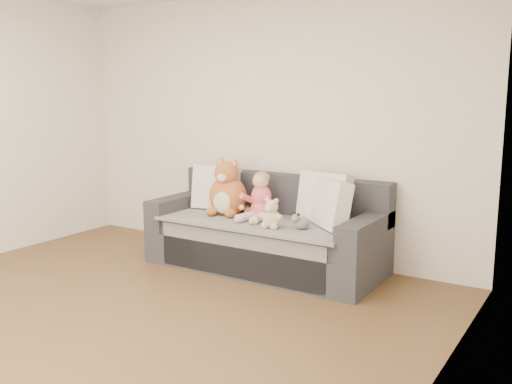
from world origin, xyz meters
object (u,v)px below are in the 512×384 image
Objects in this scene: plush_cat at (227,193)px; toddler at (259,199)px; sippy_cup at (270,220)px; teddy_bear at (271,216)px; sofa at (267,235)px.

toddler is at bearing -5.87° from plush_cat.
sippy_cup is (0.61, -0.22, -0.15)m from plush_cat.
teddy_bear is at bearing -47.59° from sippy_cup.
plush_cat is 0.71m from teddy_bear.
sofa is at bearing 120.51° from teddy_bear.
sippy_cup is at bearing -47.99° from toddler.
toddler is 1.67× the size of teddy_bear.
plush_cat reaches higher than sofa.
teddy_bear is 2.27× the size of sippy_cup.
plush_cat is (-0.35, -0.02, 0.03)m from toddler.
sofa is at bearing 25.96° from toddler.
teddy_bear is 0.07m from sippy_cup.
toddler is 0.37m from sippy_cup.
plush_cat reaches higher than toddler.
toddler reaches higher than sippy_cup.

